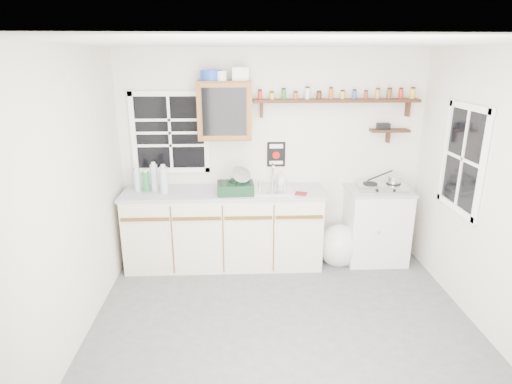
% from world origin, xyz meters
% --- Properties ---
extents(room, '(3.64, 3.24, 2.54)m').
position_xyz_m(room, '(0.00, 0.00, 1.25)').
color(room, '#4B4B4E').
rests_on(room, ground).
extents(main_cabinet, '(2.31, 0.63, 0.92)m').
position_xyz_m(main_cabinet, '(-0.58, 1.30, 0.46)').
color(main_cabinet, beige).
rests_on(main_cabinet, floor).
extents(right_cabinet, '(0.73, 0.57, 0.91)m').
position_xyz_m(right_cabinet, '(1.25, 1.32, 0.46)').
color(right_cabinet, silver).
rests_on(right_cabinet, floor).
extents(sink, '(0.52, 0.44, 0.29)m').
position_xyz_m(sink, '(-0.05, 1.30, 0.93)').
color(sink, '#BCBCC1').
rests_on(sink, main_cabinet).
extents(upper_cabinet, '(0.60, 0.32, 0.65)m').
position_xyz_m(upper_cabinet, '(-0.55, 1.44, 1.82)').
color(upper_cabinet, brown).
rests_on(upper_cabinet, wall_back).
extents(upper_cabinet_clutter, '(0.53, 0.24, 0.14)m').
position_xyz_m(upper_cabinet_clutter, '(-0.57, 1.44, 2.21)').
color(upper_cabinet_clutter, '#1B3DB1').
rests_on(upper_cabinet_clutter, upper_cabinet).
extents(spice_shelf, '(1.91, 0.18, 0.35)m').
position_xyz_m(spice_shelf, '(0.74, 1.51, 1.93)').
color(spice_shelf, '#321A0D').
rests_on(spice_shelf, wall_back).
extents(secondary_shelf, '(0.45, 0.16, 0.24)m').
position_xyz_m(secondary_shelf, '(1.36, 1.52, 1.58)').
color(secondary_shelf, '#321A0D').
rests_on(secondary_shelf, wall_back).
extents(warning_sign, '(0.22, 0.02, 0.30)m').
position_xyz_m(warning_sign, '(0.05, 1.59, 1.28)').
color(warning_sign, black).
rests_on(warning_sign, wall_back).
extents(window_back, '(0.93, 0.03, 0.98)m').
position_xyz_m(window_back, '(-1.20, 1.59, 1.55)').
color(window_back, black).
rests_on(window_back, wall_back).
extents(window_right, '(0.03, 0.78, 1.08)m').
position_xyz_m(window_right, '(1.79, 0.55, 1.45)').
color(window_right, black).
rests_on(window_right, wall_back).
extents(water_bottles, '(0.40, 0.19, 0.34)m').
position_xyz_m(water_bottles, '(-1.38, 1.31, 1.06)').
color(water_bottles, '#A3B7BF').
rests_on(water_bottles, main_cabinet).
extents(dish_rack, '(0.42, 0.32, 0.31)m').
position_xyz_m(dish_rack, '(-0.43, 1.20, 1.02)').
color(dish_rack, black).
rests_on(dish_rack, main_cabinet).
extents(soap_bottle, '(0.10, 0.10, 0.17)m').
position_xyz_m(soap_bottle, '(0.10, 1.49, 1.00)').
color(soap_bottle, silver).
rests_on(soap_bottle, main_cabinet).
extents(rag, '(0.15, 0.14, 0.02)m').
position_xyz_m(rag, '(0.29, 1.13, 0.93)').
color(rag, maroon).
rests_on(rag, main_cabinet).
extents(hotplate, '(0.57, 0.34, 0.08)m').
position_xyz_m(hotplate, '(1.27, 1.30, 0.95)').
color(hotplate, '#BCBCC1').
rests_on(hotplate, right_cabinet).
extents(saucepan, '(0.36, 0.17, 0.15)m').
position_xyz_m(saucepan, '(1.40, 1.31, 1.03)').
color(saucepan, '#BCBCC1').
rests_on(saucepan, hotplate).
extents(trash_bag, '(0.46, 0.42, 0.53)m').
position_xyz_m(trash_bag, '(0.80, 1.25, 0.22)').
color(trash_bag, silver).
rests_on(trash_bag, floor).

